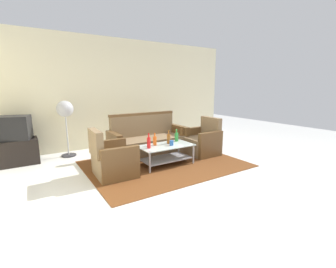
% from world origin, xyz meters
% --- Properties ---
extents(ground_plane, '(14.00, 14.00, 0.00)m').
position_xyz_m(ground_plane, '(0.00, 0.00, 0.00)').
color(ground_plane, white).
extents(wall_back, '(6.52, 0.12, 2.80)m').
position_xyz_m(wall_back, '(0.00, 3.06, 1.40)').
color(wall_back, beige).
rests_on(wall_back, ground).
extents(rug, '(3.06, 2.29, 0.01)m').
position_xyz_m(rug, '(-0.06, 0.91, 0.01)').
color(rug, brown).
rests_on(rug, ground).
extents(couch, '(1.81, 0.75, 0.96)m').
position_xyz_m(couch, '(-0.04, 1.66, 0.32)').
color(couch, '#7F6647').
rests_on(couch, rug).
extents(armchair_left, '(0.73, 0.79, 0.85)m').
position_xyz_m(armchair_left, '(-1.18, 0.87, 0.29)').
color(armchair_left, '#7F6647').
rests_on(armchair_left, rug).
extents(armchair_right, '(0.71, 0.77, 0.85)m').
position_xyz_m(armchair_right, '(1.06, 1.06, 0.29)').
color(armchair_right, '#7F6647').
rests_on(armchair_right, rug).
extents(coffee_table, '(1.10, 0.60, 0.40)m').
position_xyz_m(coffee_table, '(-0.05, 0.87, 0.27)').
color(coffee_table, silver).
rests_on(coffee_table, rug).
extents(bottle_orange, '(0.07, 0.07, 0.25)m').
position_xyz_m(bottle_orange, '(-0.24, 0.99, 0.51)').
color(bottle_orange, '#D85919').
rests_on(bottle_orange, coffee_table).
extents(bottle_brown, '(0.07, 0.07, 0.28)m').
position_xyz_m(bottle_brown, '(0.06, 0.95, 0.52)').
color(bottle_brown, brown).
rests_on(bottle_brown, coffee_table).
extents(bottle_red, '(0.07, 0.07, 0.29)m').
position_xyz_m(bottle_red, '(-0.45, 0.86, 0.52)').
color(bottle_red, red).
rests_on(bottle_red, coffee_table).
extents(bottle_green, '(0.08, 0.08, 0.26)m').
position_xyz_m(bottle_green, '(0.33, 1.05, 0.51)').
color(bottle_green, '#2D8C38').
rests_on(bottle_green, coffee_table).
extents(cup, '(0.08, 0.08, 0.10)m').
position_xyz_m(cup, '(0.04, 0.81, 0.46)').
color(cup, '#2659A5').
rests_on(cup, coffee_table).
extents(tv_stand, '(0.80, 0.50, 0.52)m').
position_xyz_m(tv_stand, '(-2.62, 2.55, 0.26)').
color(tv_stand, black).
rests_on(tv_stand, ground).
extents(television, '(0.69, 0.58, 0.48)m').
position_xyz_m(television, '(-2.62, 2.55, 0.76)').
color(television, black).
rests_on(television, tv_stand).
extents(pedestal_fan, '(0.36, 0.36, 1.27)m').
position_xyz_m(pedestal_fan, '(-1.62, 2.60, 1.01)').
color(pedestal_fan, '#2D2D33').
rests_on(pedestal_fan, ground).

